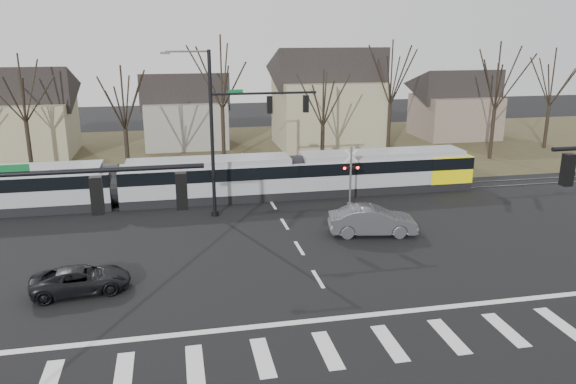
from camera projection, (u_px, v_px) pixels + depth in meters
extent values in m
plane|color=black|center=(330.00, 298.00, 24.49)|extent=(140.00, 140.00, 0.00)
cube|color=#38331E|center=(240.00, 151.00, 54.62)|extent=(140.00, 28.00, 0.01)
cube|color=silver|center=(49.00, 382.00, 18.62)|extent=(0.60, 2.60, 0.01)
cube|color=silver|center=(124.00, 373.00, 19.09)|extent=(0.60, 2.60, 0.01)
cube|color=silver|center=(195.00, 365.00, 19.56)|extent=(0.60, 2.60, 0.01)
cube|color=silver|center=(263.00, 357.00, 20.02)|extent=(0.60, 2.60, 0.01)
cube|color=silver|center=(328.00, 350.00, 20.49)|extent=(0.60, 2.60, 0.01)
cube|color=silver|center=(390.00, 343.00, 20.95)|extent=(0.60, 2.60, 0.01)
cube|color=silver|center=(449.00, 336.00, 21.42)|extent=(0.60, 2.60, 0.01)
cube|color=silver|center=(506.00, 330.00, 21.89)|extent=(0.60, 2.60, 0.01)
cube|color=silver|center=(560.00, 323.00, 22.35)|extent=(0.60, 2.60, 0.01)
cube|color=silver|center=(342.00, 318.00, 22.79)|extent=(28.00, 0.35, 0.01)
cube|color=silver|center=(318.00, 279.00, 26.37)|extent=(0.18, 2.00, 0.01)
cube|color=silver|center=(299.00, 248.00, 30.14)|extent=(0.18, 2.00, 0.01)
cube|color=silver|center=(285.00, 224.00, 33.90)|extent=(0.18, 2.00, 0.01)
cube|color=silver|center=(273.00, 205.00, 37.67)|extent=(0.18, 2.00, 0.01)
cube|color=silver|center=(263.00, 189.00, 41.43)|extent=(0.18, 2.00, 0.01)
cube|color=silver|center=(255.00, 176.00, 45.20)|extent=(0.18, 2.00, 0.01)
cube|color=silver|center=(249.00, 165.00, 48.97)|extent=(0.18, 2.00, 0.01)
cube|color=silver|center=(243.00, 155.00, 52.73)|extent=(0.18, 2.00, 0.01)
cube|color=#59595E|center=(270.00, 200.00, 38.70)|extent=(90.00, 0.12, 0.06)
cube|color=#59595E|center=(267.00, 194.00, 40.02)|extent=(90.00, 0.12, 0.06)
cube|color=gray|center=(6.00, 190.00, 35.86)|extent=(12.94, 2.79, 2.91)
cube|color=black|center=(5.00, 181.00, 35.70)|extent=(12.96, 2.83, 0.85)
cube|color=gray|center=(210.00, 180.00, 38.37)|extent=(11.94, 2.79, 2.91)
cube|color=black|center=(210.00, 171.00, 38.21)|extent=(11.96, 2.83, 0.85)
cube|color=gray|center=(382.00, 171.00, 40.79)|extent=(12.94, 2.79, 2.91)
cube|color=black|center=(382.00, 163.00, 40.63)|extent=(12.96, 2.83, 0.85)
cube|color=#FFF007|center=(444.00, 166.00, 41.71)|extent=(3.18, 2.85, 1.94)
imported|color=#414247|center=(372.00, 221.00, 31.99)|extent=(3.46, 5.59, 1.65)
imported|color=black|center=(81.00, 280.00, 24.92)|extent=(3.08, 4.77, 1.18)
cylinder|color=black|center=(82.00, 171.00, 15.05)|extent=(6.50, 0.14, 0.14)
cube|color=#0C5926|center=(11.00, 169.00, 14.67)|extent=(0.90, 0.03, 0.22)
cube|color=black|center=(97.00, 195.00, 15.30)|extent=(0.32, 0.32, 1.05)
sphere|color=#FF0C07|center=(96.00, 184.00, 15.21)|extent=(0.22, 0.22, 0.22)
cube|color=black|center=(182.00, 191.00, 15.75)|extent=(0.32, 0.32, 1.05)
sphere|color=#FF0C07|center=(181.00, 179.00, 15.65)|extent=(0.22, 0.22, 0.22)
cube|color=black|center=(568.00, 170.00, 18.13)|extent=(0.32, 0.32, 1.05)
sphere|color=#FF0C07|center=(569.00, 160.00, 18.04)|extent=(0.22, 0.22, 0.22)
cylinder|color=black|center=(212.00, 136.00, 34.08)|extent=(0.22, 0.22, 10.20)
cylinder|color=black|center=(215.00, 213.00, 35.44)|extent=(0.44, 0.44, 0.30)
cylinder|color=black|center=(264.00, 93.00, 34.02)|extent=(6.50, 0.14, 0.14)
cube|color=#0C5926|center=(235.00, 91.00, 33.64)|extent=(0.90, 0.03, 0.22)
cube|color=black|center=(270.00, 105.00, 34.27)|extent=(0.32, 0.32, 1.05)
sphere|color=#FF0C07|center=(270.00, 99.00, 34.18)|extent=(0.22, 0.22, 0.22)
cube|color=black|center=(306.00, 104.00, 34.72)|extent=(0.32, 0.32, 1.05)
sphere|color=#FF0C07|center=(306.00, 98.00, 34.63)|extent=(0.22, 0.22, 0.22)
cube|color=#59595B|center=(165.00, 53.00, 32.24)|extent=(0.55, 0.22, 0.14)
cylinder|color=#59595B|center=(351.00, 177.00, 36.96)|extent=(0.14, 0.14, 4.00)
cylinder|color=#59595B|center=(350.00, 204.00, 37.48)|extent=(0.36, 0.36, 0.20)
cube|color=silver|center=(351.00, 156.00, 36.57)|extent=(0.95, 0.04, 0.95)
cube|color=silver|center=(351.00, 156.00, 36.57)|extent=(0.95, 0.04, 0.95)
cube|color=black|center=(351.00, 168.00, 36.80)|extent=(1.00, 0.10, 0.12)
sphere|color=#FF0C07|center=(345.00, 168.00, 36.63)|extent=(0.18, 0.18, 0.18)
sphere|color=#FF0C07|center=(358.00, 168.00, 36.81)|extent=(0.18, 0.18, 0.18)
cube|color=gray|center=(22.00, 129.00, 51.93)|extent=(9.00, 8.00, 5.00)
cube|color=gray|center=(186.00, 123.00, 56.79)|extent=(8.00, 7.00, 4.50)
cube|color=gray|center=(327.00, 114.00, 56.41)|extent=(10.00, 8.00, 6.50)
cube|color=#6E5D51|center=(454.00, 116.00, 61.48)|extent=(8.00, 7.00, 4.50)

